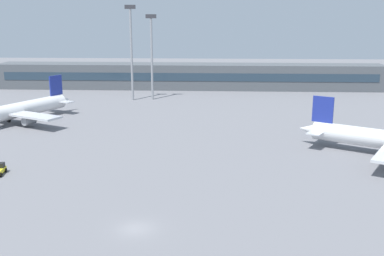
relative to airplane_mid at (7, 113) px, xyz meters
The scene contains 5 objects.
ground_plane 42.23m from the airplane_mid, 17.55° to the right, with size 400.00×400.00×0.00m, color slate.
terminal_building 72.79m from the airplane_mid, 56.51° to the left, with size 139.79×12.13×9.00m.
airplane_mid is the anchor object (origin of this frame).
floodlight_tower_west 45.01m from the airplane_mid, 56.32° to the left, with size 3.20×0.80×29.06m.
floodlight_tower_east 49.26m from the airplane_mid, 51.28° to the left, with size 3.20×0.80×26.32m.
Camera 1 is at (9.49, -49.88, 25.07)m, focal length 41.88 mm.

